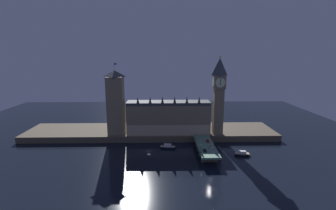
# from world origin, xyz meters

# --- Properties ---
(ground_plane) EXTENTS (400.00, 400.00, 0.00)m
(ground_plane) POSITION_xyz_m (0.00, 0.00, 0.00)
(ground_plane) COLOR black
(embankment) EXTENTS (220.00, 42.00, 5.27)m
(embankment) POSITION_xyz_m (0.00, 39.00, 2.63)
(embankment) COLOR brown
(embankment) RESTS_ON ground_plane
(parliament_hall) EXTENTS (70.15, 16.90, 32.97)m
(parliament_hall) POSITION_xyz_m (15.52, 28.77, 18.97)
(parliament_hall) COLOR #7F7056
(parliament_hall) RESTS_ON embankment
(clock_tower) EXTENTS (9.96, 10.07, 65.53)m
(clock_tower) POSITION_xyz_m (57.24, 25.51, 39.97)
(clock_tower) COLOR #7F7056
(clock_tower) RESTS_ON embankment
(victoria_tower) EXTENTS (13.54, 13.54, 59.76)m
(victoria_tower) POSITION_xyz_m (-28.83, 28.14, 32.25)
(victoria_tower) COLOR #7F7056
(victoria_tower) RESTS_ON embankment
(bridge) EXTENTS (12.70, 46.00, 6.53)m
(bridge) POSITION_xyz_m (42.19, -5.00, 4.32)
(bridge) COLOR #4C7560
(bridge) RESTS_ON ground_plane
(car_northbound_trail) EXTENTS (1.98, 4.53, 1.40)m
(car_northbound_trail) POSITION_xyz_m (39.40, -16.92, 7.19)
(car_northbound_trail) COLOR black
(car_northbound_trail) RESTS_ON bridge
(car_southbound_lead) EXTENTS (2.11, 4.07, 1.60)m
(car_southbound_lead) POSITION_xyz_m (44.99, -10.39, 7.28)
(car_southbound_lead) COLOR silver
(car_southbound_lead) RESTS_ON bridge
(car_southbound_trail) EXTENTS (2.00, 4.57, 1.44)m
(car_southbound_trail) POSITION_xyz_m (44.99, 1.87, 7.21)
(car_southbound_trail) COLOR red
(car_southbound_trail) RESTS_ON bridge
(pedestrian_near_rail) EXTENTS (0.38, 0.38, 1.77)m
(pedestrian_near_rail) POSITION_xyz_m (36.60, -13.66, 7.47)
(pedestrian_near_rail) COLOR black
(pedestrian_near_rail) RESTS_ON bridge
(pedestrian_mid_walk) EXTENTS (0.38, 0.38, 1.75)m
(pedestrian_mid_walk) POSITION_xyz_m (47.78, -7.13, 7.46)
(pedestrian_mid_walk) COLOR black
(pedestrian_mid_walk) RESTS_ON bridge
(street_lamp_near) EXTENTS (1.34, 0.60, 6.35)m
(street_lamp_near) POSITION_xyz_m (36.20, -19.72, 10.51)
(street_lamp_near) COLOR #2D3333
(street_lamp_near) RESTS_ON bridge
(street_lamp_far) EXTENTS (1.34, 0.60, 6.00)m
(street_lamp_far) POSITION_xyz_m (36.20, 9.72, 10.29)
(street_lamp_far) COLOR #2D3333
(street_lamp_far) RESTS_ON bridge
(boat_upstream) EXTENTS (13.06, 5.68, 3.57)m
(boat_upstream) POSITION_xyz_m (14.45, 5.24, 1.30)
(boat_upstream) COLOR #1E2842
(boat_upstream) RESTS_ON ground_plane
(boat_downstream) EXTENTS (11.91, 5.88, 3.42)m
(boat_downstream) POSITION_xyz_m (67.95, -9.36, 1.25)
(boat_downstream) COLOR #28282D
(boat_downstream) RESTS_ON ground_plane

